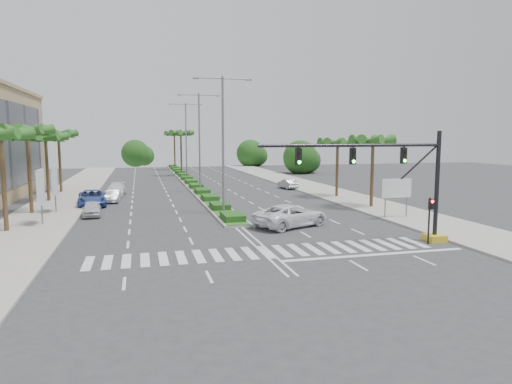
# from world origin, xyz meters

# --- Properties ---
(ground) EXTENTS (160.00, 160.00, 0.00)m
(ground) POSITION_xyz_m (0.00, 0.00, 0.00)
(ground) COLOR #333335
(ground) RESTS_ON ground
(footpath_right) EXTENTS (6.00, 120.00, 0.15)m
(footpath_right) POSITION_xyz_m (15.20, 20.00, 0.07)
(footpath_right) COLOR gray
(footpath_right) RESTS_ON ground
(footpath_left) EXTENTS (6.00, 120.00, 0.15)m
(footpath_left) POSITION_xyz_m (-15.20, 20.00, 0.07)
(footpath_left) COLOR gray
(footpath_left) RESTS_ON ground
(median) EXTENTS (2.20, 75.00, 0.20)m
(median) POSITION_xyz_m (0.00, 45.00, 0.10)
(median) COLOR gray
(median) RESTS_ON ground
(median_grass) EXTENTS (1.80, 75.00, 0.04)m
(median_grass) POSITION_xyz_m (0.00, 45.00, 0.22)
(median_grass) COLOR #23591E
(median_grass) RESTS_ON median
(signal_gantry) EXTENTS (12.60, 1.20, 7.20)m
(signal_gantry) POSITION_xyz_m (9.27, -0.00, 3.46)
(signal_gantry) COLOR gold
(signal_gantry) RESTS_ON ground
(pedestrian_signal) EXTENTS (0.28, 0.36, 3.00)m
(pedestrian_signal) POSITION_xyz_m (10.60, -0.68, 2.04)
(pedestrian_signal) COLOR black
(pedestrian_signal) RESTS_ON ground
(direction_sign) EXTENTS (2.70, 0.11, 3.40)m
(direction_sign) POSITION_xyz_m (13.50, 7.99, 2.45)
(direction_sign) COLOR slate
(direction_sign) RESTS_ON ground
(billboard_near) EXTENTS (0.18, 2.10, 4.35)m
(billboard_near) POSITION_xyz_m (-14.50, 12.00, 2.96)
(billboard_near) COLOR slate
(billboard_near) RESTS_ON ground
(billboard_far) EXTENTS (0.18, 2.10, 4.35)m
(billboard_far) POSITION_xyz_m (-14.50, 18.00, 2.96)
(billboard_far) COLOR slate
(billboard_far) RESTS_ON ground
(palm_left_near) EXTENTS (4.57, 4.68, 7.55)m
(palm_left_near) POSITION_xyz_m (-16.50, 10.00, 6.69)
(palm_left_near) COLOR brown
(palm_left_near) RESTS_ON ground
(palm_left_mid) EXTENTS (4.57, 4.68, 7.95)m
(palm_left_mid) POSITION_xyz_m (-16.50, 18.00, 7.08)
(palm_left_mid) COLOR brown
(palm_left_mid) RESTS_ON ground
(palm_left_far) EXTENTS (4.57, 4.68, 7.35)m
(palm_left_far) POSITION_xyz_m (-16.50, 26.00, 6.50)
(palm_left_far) COLOR brown
(palm_left_far) RESTS_ON ground
(palm_left_end) EXTENTS (4.57, 4.68, 7.75)m
(palm_left_end) POSITION_xyz_m (-16.50, 34.00, 6.88)
(palm_left_end) COLOR brown
(palm_left_end) RESTS_ON ground
(palm_right_near) EXTENTS (4.57, 4.68, 7.05)m
(palm_right_near) POSITION_xyz_m (14.50, 14.00, 6.20)
(palm_right_near) COLOR brown
(palm_right_near) RESTS_ON ground
(palm_right_far) EXTENTS (4.57, 4.68, 6.75)m
(palm_right_far) POSITION_xyz_m (14.50, 22.00, 5.91)
(palm_right_far) COLOR brown
(palm_right_far) RESTS_ON ground
(palm_median_a) EXTENTS (4.57, 4.68, 8.05)m
(palm_median_a) POSITION_xyz_m (0.00, 55.00, 7.17)
(palm_median_a) COLOR brown
(palm_median_a) RESTS_ON ground
(palm_median_b) EXTENTS (4.57, 4.68, 8.05)m
(palm_median_b) POSITION_xyz_m (0.00, 70.00, 7.17)
(palm_median_b) COLOR brown
(palm_median_b) RESTS_ON ground
(streetlight_near) EXTENTS (5.10, 0.25, 12.00)m
(streetlight_near) POSITION_xyz_m (0.00, 14.00, 6.81)
(streetlight_near) COLOR slate
(streetlight_near) RESTS_ON ground
(streetlight_mid) EXTENTS (5.10, 0.25, 12.00)m
(streetlight_mid) POSITION_xyz_m (0.00, 30.00, 6.81)
(streetlight_mid) COLOR slate
(streetlight_mid) RESTS_ON ground
(streetlight_far) EXTENTS (5.10, 0.25, 12.00)m
(streetlight_far) POSITION_xyz_m (0.00, 46.00, 6.81)
(streetlight_far) COLOR slate
(streetlight_far) RESTS_ON ground
(car_parked_a) EXTENTS (1.75, 3.88, 1.29)m
(car_parked_a) POSITION_xyz_m (-11.26, 15.70, 0.65)
(car_parked_a) COLOR silver
(car_parked_a) RESTS_ON ground
(car_parked_b) EXTENTS (1.50, 3.95, 1.29)m
(car_parked_b) POSITION_xyz_m (-9.96, 24.37, 0.64)
(car_parked_b) COLOR silver
(car_parked_b) RESTS_ON ground
(car_parked_c) EXTENTS (3.13, 5.86, 1.57)m
(car_parked_c) POSITION_xyz_m (-11.80, 21.96, 0.78)
(car_parked_c) COLOR #324C99
(car_parked_c) RESTS_ON ground
(car_parked_d) EXTENTS (2.36, 5.02, 1.42)m
(car_parked_d) POSITION_xyz_m (-9.87, 29.84, 0.71)
(car_parked_d) COLOR white
(car_parked_d) RESTS_ON ground
(car_crossing) EXTENTS (6.74, 5.11, 1.70)m
(car_crossing) POSITION_xyz_m (3.97, 7.08, 0.85)
(car_crossing) COLOR white
(car_crossing) RESTS_ON ground
(car_right) EXTENTS (1.79, 4.00, 1.28)m
(car_right) POSITION_xyz_m (11.80, 31.51, 0.64)
(car_right) COLOR #9D9DA2
(car_right) RESTS_ON ground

